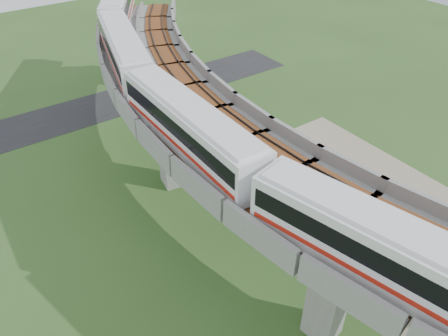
{
  "coord_description": "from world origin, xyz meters",
  "views": [
    {
      "loc": [
        -15.17,
        -21.16,
        27.75
      ],
      "look_at": [
        0.68,
        1.15,
        7.5
      ],
      "focal_mm": 35.0,
      "sensor_mm": 36.0,
      "label": 1
    }
  ],
  "objects": [
    {
      "name": "fence",
      "position": [
        9.75,
        0.0,
        0.75
      ],
      "size": [
        3.87,
        38.73,
        1.5
      ],
      "color": "#2D382D",
      "rests_on": "ground"
    },
    {
      "name": "dirt_lot",
      "position": [
        14.0,
        -2.0,
        0.02
      ],
      "size": [
        18.0,
        26.0,
        0.04
      ],
      "primitive_type": "cube",
      "color": "gray",
      "rests_on": "ground"
    },
    {
      "name": "car_white",
      "position": [
        9.49,
        -3.09,
        0.61
      ],
      "size": [
        1.89,
        3.53,
        1.14
      ],
      "primitive_type": "imported",
      "rotation": [
        0.0,
        0.0,
        0.17
      ],
      "color": "white",
      "rests_on": "dirt_lot"
    },
    {
      "name": "tree_3",
      "position": [
        6.35,
        5.42,
        2.04
      ],
      "size": [
        2.92,
        2.92,
        3.28
      ],
      "color": "#382314",
      "rests_on": "ground"
    },
    {
      "name": "tree_0",
      "position": [
        12.13,
        24.08,
        2.08
      ],
      "size": [
        2.55,
        2.55,
        3.17
      ],
      "color": "#382314",
      "rests_on": "ground"
    },
    {
      "name": "car_dark",
      "position": [
        14.29,
        1.96,
        0.63
      ],
      "size": [
        4.37,
        2.72,
        1.18
      ],
      "primitive_type": "imported",
      "rotation": [
        0.0,
        0.0,
        1.85
      ],
      "color": "black",
      "rests_on": "dirt_lot"
    },
    {
      "name": "tree_1",
      "position": [
        9.01,
        16.02,
        2.03
      ],
      "size": [
        3.03,
        3.03,
        3.31
      ],
      "color": "#382314",
      "rests_on": "ground"
    },
    {
      "name": "car_red",
      "position": [
        13.69,
        -3.79,
        0.7
      ],
      "size": [
        3.51,
        4.02,
        1.31
      ],
      "primitive_type": "imported",
      "rotation": [
        0.0,
        0.0,
        -0.64
      ],
      "color": "#B81111",
      "rests_on": "dirt_lot"
    },
    {
      "name": "tree_7",
      "position": [
        8.12,
        -14.8,
        1.6
      ],
      "size": [
        1.95,
        1.95,
        2.43
      ],
      "color": "#382314",
      "rests_on": "ground"
    },
    {
      "name": "tree_6",
      "position": [
        6.8,
        -10.85,
        1.51
      ],
      "size": [
        2.02,
        2.02,
        2.37
      ],
      "color": "#382314",
      "rests_on": "ground"
    },
    {
      "name": "asphalt_road",
      "position": [
        0.0,
        30.0,
        0.01
      ],
      "size": [
        60.0,
        8.0,
        0.03
      ],
      "primitive_type": "cube",
      "color": "#232326",
      "rests_on": "ground"
    },
    {
      "name": "tree_4",
      "position": [
        7.12,
        3.24,
        2.22
      ],
      "size": [
        2.44,
        2.44,
        3.26
      ],
      "color": "#382314",
      "rests_on": "ground"
    },
    {
      "name": "ground",
      "position": [
        0.0,
        0.0,
        0.0
      ],
      "size": [
        160.0,
        160.0,
        0.0
      ],
      "primitive_type": "plane",
      "color": "#335321",
      "rests_on": "ground"
    },
    {
      "name": "tree_2",
      "position": [
        7.31,
        13.07,
        1.85
      ],
      "size": [
        2.87,
        2.87,
        3.07
      ],
      "color": "#382314",
      "rests_on": "ground"
    },
    {
      "name": "metro_train",
      "position": [
        0.86,
        7.77,
        12.31
      ],
      "size": [
        14.62,
        60.78,
        3.64
      ],
      "color": "silver",
      "rests_on": "ground"
    },
    {
      "name": "viaduct",
      "position": [
        3.84,
        0.0,
        9.05
      ],
      "size": [
        19.58,
        73.98,
        11.4
      ],
      "color": "#99968E",
      "rests_on": "ground"
    },
    {
      "name": "tree_5",
      "position": [
        5.81,
        -2.86,
        2.07
      ],
      "size": [
        2.25,
        2.25,
        3.03
      ],
      "color": "#382314",
      "rests_on": "ground"
    }
  ]
}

